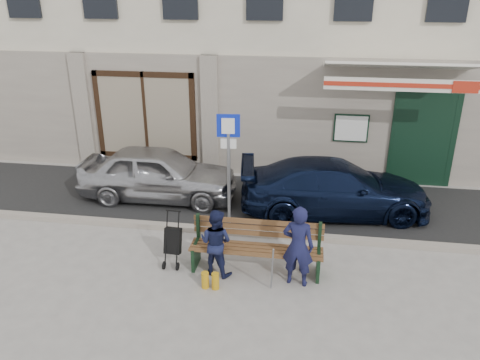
% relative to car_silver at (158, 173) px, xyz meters
% --- Properties ---
extents(ground, '(80.00, 80.00, 0.00)m').
position_rel_car_silver_xyz_m(ground, '(2.31, -3.04, -0.65)').
color(ground, '#9E9991').
rests_on(ground, ground).
extents(asphalt_lane, '(60.00, 3.20, 0.01)m').
position_rel_car_silver_xyz_m(asphalt_lane, '(2.31, 0.06, -0.64)').
color(asphalt_lane, '#282828').
rests_on(asphalt_lane, ground).
extents(curb, '(60.00, 0.18, 0.12)m').
position_rel_car_silver_xyz_m(curb, '(2.31, -1.54, -0.59)').
color(curb, '#9E9384').
rests_on(curb, ground).
extents(car_silver, '(3.82, 1.58, 1.29)m').
position_rel_car_silver_xyz_m(car_silver, '(0.00, 0.00, 0.00)').
color(car_silver, '#B3B3B8').
rests_on(car_silver, ground).
extents(car_navy, '(4.44, 2.26, 1.23)m').
position_rel_car_silver_xyz_m(car_navy, '(4.20, -0.17, -0.03)').
color(car_navy, black).
rests_on(car_navy, ground).
extents(parking_sign, '(0.47, 0.09, 2.51)m').
position_rel_car_silver_xyz_m(parking_sign, '(1.96, -1.26, 1.02)').
color(parking_sign, gray).
rests_on(parking_sign, ground).
extents(bench, '(2.40, 1.17, 0.98)m').
position_rel_car_silver_xyz_m(bench, '(2.68, -2.80, -0.19)').
color(bench, brown).
rests_on(bench, ground).
extents(man, '(0.59, 0.43, 1.49)m').
position_rel_car_silver_xyz_m(man, '(3.48, -3.10, 0.10)').
color(man, '#16183D').
rests_on(man, ground).
extents(woman, '(0.73, 0.64, 1.26)m').
position_rel_car_silver_xyz_m(woman, '(2.03, -2.99, -0.02)').
color(woman, '#161B3C').
rests_on(woman, ground).
extents(stroller, '(0.31, 0.44, 1.05)m').
position_rel_car_silver_xyz_m(stroller, '(1.18, -2.82, -0.18)').
color(stroller, black).
rests_on(stroller, ground).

